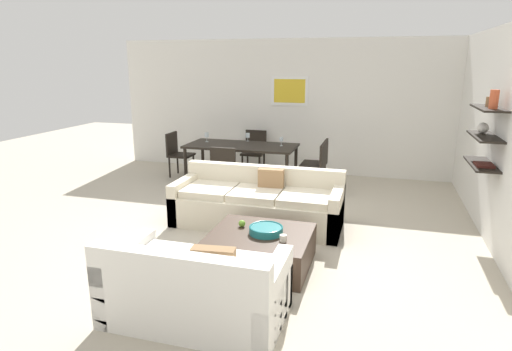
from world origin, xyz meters
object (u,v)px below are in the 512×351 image
at_px(coffee_table, 260,249).
at_px(wine_glass_left_far, 207,135).
at_px(dining_chair_left_far, 177,151).
at_px(dining_chair_foot, 225,168).
at_px(dining_chair_right_near, 315,165).
at_px(dining_chair_right_far, 319,160).
at_px(wine_glass_right_far, 281,140).
at_px(candle_jar, 283,238).
at_px(wine_glass_head, 248,136).
at_px(apple_on_coffee_table, 242,223).
at_px(dining_table, 241,148).
at_px(loveseat_white, 196,289).
at_px(dining_chair_head, 255,149).
at_px(sofa_beige, 258,204).
at_px(decorative_bowl, 266,230).

bearing_deg(coffee_table, wine_glass_left_far, 121.16).
bearing_deg(dining_chair_left_far, wine_glass_left_far, -7.79).
bearing_deg(coffee_table, dining_chair_foot, 118.57).
relative_size(dining_chair_right_near, dining_chair_right_far, 1.00).
relative_size(coffee_table, dining_chair_right_near, 1.28).
bearing_deg(dining_chair_right_near, wine_glass_right_far, 154.76).
xyz_separation_m(candle_jar, dining_chair_left_far, (-2.99, 3.54, 0.09)).
bearing_deg(dining_chair_right_near, dining_chair_left_far, 171.63).
relative_size(dining_chair_right_far, wine_glass_head, 5.54).
bearing_deg(wine_glass_right_far, dining_chair_right_near, -25.24).
xyz_separation_m(apple_on_coffee_table, dining_chair_foot, (-1.00, 2.18, 0.08)).
bearing_deg(dining_table, loveseat_white, -77.10).
height_order(dining_chair_foot, wine_glass_head, wine_glass_head).
relative_size(candle_jar, dining_table, 0.04).
relative_size(apple_on_coffee_table, dining_chair_right_far, 0.09).
bearing_deg(candle_jar, dining_table, 115.08).
bearing_deg(candle_jar, dining_chair_foot, 122.37).
height_order(coffee_table, wine_glass_right_far, wine_glass_right_far).
xyz_separation_m(dining_chair_foot, wine_glass_right_far, (0.74, 0.99, 0.36)).
relative_size(loveseat_white, dining_chair_head, 1.78).
bearing_deg(dining_table, wine_glass_right_far, 8.90).
xyz_separation_m(dining_chair_head, dining_chair_left_far, (-1.43, -0.66, 0.00)).
xyz_separation_m(sofa_beige, wine_glass_head, (-0.88, 2.36, 0.57)).
height_order(candle_jar, wine_glass_head, wine_glass_head).
height_order(dining_chair_head, wine_glass_right_far, wine_glass_right_far).
relative_size(dining_chair_head, dining_chair_foot, 1.00).
bearing_deg(coffee_table, dining_chair_left_far, 128.33).
relative_size(candle_jar, dining_chair_left_far, 0.09).
height_order(apple_on_coffee_table, dining_chair_right_far, dining_chair_right_far).
bearing_deg(dining_table, wine_glass_left_far, 171.10).
height_order(decorative_bowl, candle_jar, decorative_bowl).
distance_m(dining_chair_left_far, wine_glass_left_far, 0.79).
height_order(sofa_beige, dining_chair_right_near, dining_chair_right_near).
distance_m(coffee_table, dining_chair_left_far, 4.35).
relative_size(loveseat_white, dining_chair_right_far, 1.78).
bearing_deg(wine_glass_right_far, dining_table, -171.10).
distance_m(decorative_bowl, apple_on_coffee_table, 0.34).
distance_m(dining_chair_head, wine_glass_head, 0.59).
bearing_deg(dining_chair_right_near, decorative_bowl, -91.95).
height_order(loveseat_white, dining_chair_right_near, dining_chair_right_near).
distance_m(candle_jar, dining_chair_right_far, 3.55).
distance_m(sofa_beige, loveseat_white, 2.43).
relative_size(dining_chair_foot, wine_glass_left_far, 4.96).
xyz_separation_m(apple_on_coffee_table, dining_chair_head, (-1.00, 3.92, 0.08)).
xyz_separation_m(coffee_table, wine_glass_head, (-1.26, 3.60, 0.67)).
distance_m(apple_on_coffee_table, dining_chair_foot, 2.40).
height_order(coffee_table, wine_glass_left_far, wine_glass_left_far).
relative_size(apple_on_coffee_table, wine_glass_right_far, 0.51).
relative_size(candle_jar, apple_on_coffee_table, 0.98).
height_order(loveseat_white, coffee_table, loveseat_white).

